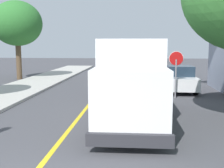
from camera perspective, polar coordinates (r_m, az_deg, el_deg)
The scene contains 9 objects.
centre_line_yellow at distance 15.12m, azimuth -4.14°, elevation -3.48°, with size 0.16×56.00×0.01m, color gold.
box_truck at distance 11.24m, azimuth 3.91°, elevation 1.67°, with size 2.47×7.20×3.20m.
parked_car_near at distance 17.16m, azimuth 2.88°, elevation 0.56°, with size 1.84×4.42×1.67m.
parked_car_mid at distance 23.87m, azimuth 5.28°, elevation 2.60°, with size 1.93×4.45×1.67m.
parked_car_far at distance 31.27m, azimuth 4.06°, elevation 3.87°, with size 1.95×4.46×1.67m.
parked_car_furthest at distance 37.55m, azimuth 4.74°, elevation 4.53°, with size 1.87×4.43×1.67m.
parked_van_across at distance 18.78m, azimuth 13.59°, elevation 0.98°, with size 1.81×4.40×1.67m.
stop_sign at distance 16.09m, azimuth 12.92°, elevation 3.69°, with size 0.80×0.10×2.65m.
street_tree_down_block at distance 25.95m, azimuth -18.78°, elevation 11.56°, with size 4.28×4.28×6.78m.
Camera 1 is at (2.33, -4.64, 2.98)m, focal length 44.83 mm.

